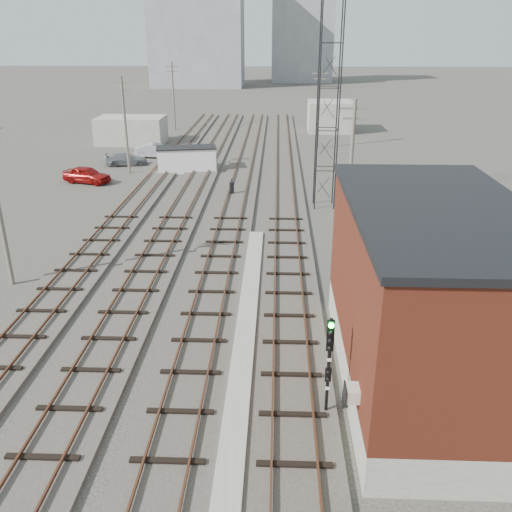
# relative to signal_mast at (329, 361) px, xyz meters

# --- Properties ---
(ground) EXTENTS (320.00, 320.00, 0.00)m
(ground) POSITION_rel_signal_mast_xyz_m (-3.70, 50.27, -2.28)
(ground) COLOR #282621
(ground) RESTS_ON ground
(track_right) EXTENTS (3.20, 90.00, 0.39)m
(track_right) POSITION_rel_signal_mast_xyz_m (-1.20, 29.27, -2.18)
(track_right) COLOR #332D28
(track_right) RESTS_ON ground
(track_mid_right) EXTENTS (3.20, 90.00, 0.39)m
(track_mid_right) POSITION_rel_signal_mast_xyz_m (-5.20, 29.27, -2.18)
(track_mid_right) COLOR #332D28
(track_mid_right) RESTS_ON ground
(track_mid_left) EXTENTS (3.20, 90.00, 0.39)m
(track_mid_left) POSITION_rel_signal_mast_xyz_m (-9.20, 29.27, -2.18)
(track_mid_left) COLOR #332D28
(track_mid_left) RESTS_ON ground
(track_left) EXTENTS (3.20, 90.00, 0.39)m
(track_left) POSITION_rel_signal_mast_xyz_m (-13.20, 29.27, -2.18)
(track_left) COLOR #332D28
(track_left) RESTS_ON ground
(platform_curb) EXTENTS (0.90, 28.00, 0.26)m
(platform_curb) POSITION_rel_signal_mast_xyz_m (-3.20, 4.27, -2.15)
(platform_curb) COLOR gray
(platform_curb) RESTS_ON ground
(brick_building) EXTENTS (6.54, 12.20, 7.22)m
(brick_building) POSITION_rel_signal_mast_xyz_m (3.80, 2.27, 1.35)
(brick_building) COLOR gray
(brick_building) RESTS_ON ground
(lattice_tower) EXTENTS (1.60, 1.60, 15.00)m
(lattice_tower) POSITION_rel_signal_mast_xyz_m (1.80, 25.27, 5.22)
(lattice_tower) COLOR black
(lattice_tower) RESTS_ON ground
(utility_pole_left_b) EXTENTS (1.80, 0.24, 9.00)m
(utility_pole_left_b) POSITION_rel_signal_mast_xyz_m (-16.20, 35.27, 2.51)
(utility_pole_left_b) COLOR #595147
(utility_pole_left_b) RESTS_ON ground
(utility_pole_left_c) EXTENTS (1.80, 0.24, 9.00)m
(utility_pole_left_c) POSITION_rel_signal_mast_xyz_m (-16.20, 60.27, 2.51)
(utility_pole_left_c) COLOR #595147
(utility_pole_left_c) RESTS_ON ground
(utility_pole_right_a) EXTENTS (1.80, 0.24, 9.00)m
(utility_pole_right_a) POSITION_rel_signal_mast_xyz_m (2.80, 18.27, 2.51)
(utility_pole_right_a) COLOR #595147
(utility_pole_right_a) RESTS_ON ground
(utility_pole_right_b) EXTENTS (1.80, 0.24, 9.00)m
(utility_pole_right_b) POSITION_rel_signal_mast_xyz_m (2.80, 48.27, 2.51)
(utility_pole_right_b) COLOR #595147
(utility_pole_right_b) RESTS_ON ground
(apartment_left) EXTENTS (22.00, 14.00, 30.00)m
(apartment_left) POSITION_rel_signal_mast_xyz_m (-21.70, 125.27, 12.72)
(apartment_left) COLOR gray
(apartment_left) RESTS_ON ground
(apartment_right) EXTENTS (16.00, 12.00, 26.00)m
(apartment_right) POSITION_rel_signal_mast_xyz_m (4.30, 140.27, 10.72)
(apartment_right) COLOR gray
(apartment_right) RESTS_ON ground
(shed_left) EXTENTS (8.00, 5.00, 3.20)m
(shed_left) POSITION_rel_signal_mast_xyz_m (-19.70, 50.27, -0.68)
(shed_left) COLOR gray
(shed_left) RESTS_ON ground
(shed_right) EXTENTS (6.00, 6.00, 4.00)m
(shed_right) POSITION_rel_signal_mast_xyz_m (5.30, 60.27, -0.28)
(shed_right) COLOR gray
(shed_right) RESTS_ON ground
(signal_mast) EXTENTS (0.40, 0.41, 3.91)m
(signal_mast) POSITION_rel_signal_mast_xyz_m (0.00, 0.00, 0.00)
(signal_mast) COLOR gray
(signal_mast) RESTS_ON ground
(switch_stand) EXTENTS (0.41, 0.41, 1.37)m
(switch_stand) POSITION_rel_signal_mast_xyz_m (-5.64, 27.91, -1.64)
(switch_stand) COLOR black
(switch_stand) RESTS_ON ground
(site_trailer) EXTENTS (6.13, 3.57, 2.42)m
(site_trailer) POSITION_rel_signal_mast_xyz_m (-10.72, 36.22, -1.06)
(site_trailer) COLOR white
(site_trailer) RESTS_ON ground
(car_red) EXTENTS (4.71, 2.96, 1.50)m
(car_red) POSITION_rel_signal_mast_xyz_m (-19.10, 31.54, -1.53)
(car_red) COLOR maroon
(car_red) RESTS_ON ground
(car_silver) EXTENTS (4.73, 2.34, 1.49)m
(car_silver) POSITION_rel_signal_mast_xyz_m (-15.05, 42.38, -1.54)
(car_silver) COLOR #A2A3A9
(car_silver) RESTS_ON ground
(car_grey) EXTENTS (4.53, 2.69, 1.23)m
(car_grey) POSITION_rel_signal_mast_xyz_m (-17.39, 38.65, -1.67)
(car_grey) COLOR slate
(car_grey) RESTS_ON ground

